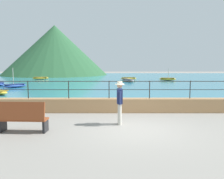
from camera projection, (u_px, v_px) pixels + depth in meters
The scene contains 13 objects.
ground_plane at pixel (135, 129), 9.02m from camera, with size 120.00×120.00×0.00m, color gray.
promenade_wall at pixel (129, 105), 12.16m from camera, with size 20.00×0.56×0.70m, color tan.
railing at pixel (129, 86), 12.05m from camera, with size 18.44×0.04×0.90m.
lake_water at pixel (118, 80), 34.70m from camera, with size 64.00×44.32×0.06m, color teal.
hill_main at pixel (55, 50), 48.88m from camera, with size 21.33×21.33×10.07m, color #285633.
bench_main at pixel (23, 117), 8.57m from camera, with size 1.73×0.64×1.13m.
person_walking at pixel (120, 101), 9.65m from camera, with size 0.38×0.57×1.75m.
boat_0 at pixel (15, 85), 23.71m from camera, with size 2.35×2.15×1.96m.
boat_1 at pixel (168, 79), 33.43m from camera, with size 2.43×1.35×1.68m.
boat_2 at pixel (0, 84), 25.84m from camera, with size 1.87×2.45×2.03m.
boat_4 at pixel (129, 78), 34.53m from camera, with size 2.40×1.21×0.36m.
boat_5 at pixel (41, 78), 35.47m from camera, with size 2.44×1.36×0.36m.
boat_6 at pixel (128, 80), 31.00m from camera, with size 1.98×2.43×0.36m.
Camera 1 is at (-0.87, -8.80, 2.49)m, focal length 38.44 mm.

